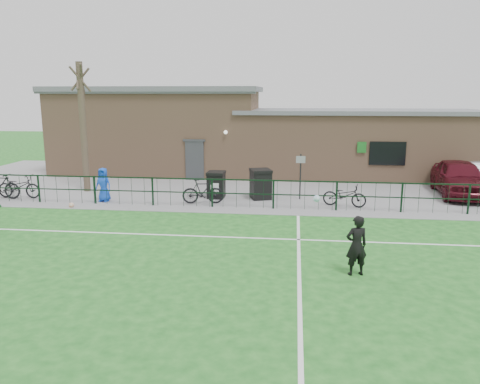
# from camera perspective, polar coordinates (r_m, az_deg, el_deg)

# --- Properties ---
(ground) EXTENTS (90.00, 90.00, 0.00)m
(ground) POSITION_cam_1_polar(r_m,az_deg,el_deg) (11.49, -2.97, -11.50)
(ground) COLOR #1A5B1D
(ground) RESTS_ON ground
(paving_strip) EXTENTS (34.00, 13.00, 0.02)m
(paving_strip) POSITION_cam_1_polar(r_m,az_deg,el_deg) (24.39, 2.33, 1.10)
(paving_strip) COLOR gray
(paving_strip) RESTS_ON ground
(pitch_line_touch) EXTENTS (28.00, 0.10, 0.01)m
(pitch_line_touch) POSITION_cam_1_polar(r_m,az_deg,el_deg) (18.84, 0.99, -2.12)
(pitch_line_touch) COLOR white
(pitch_line_touch) RESTS_ON ground
(pitch_line_mid) EXTENTS (28.00, 0.10, 0.01)m
(pitch_line_mid) POSITION_cam_1_polar(r_m,az_deg,el_deg) (15.20, -0.44, -5.56)
(pitch_line_mid) COLOR white
(pitch_line_mid) RESTS_ON ground
(pitch_line_perp) EXTENTS (0.10, 16.00, 0.01)m
(pitch_line_perp) POSITION_cam_1_polar(r_m,az_deg,el_deg) (11.34, 7.26, -11.88)
(pitch_line_perp) COLOR white
(pitch_line_perp) RESTS_ON ground
(perimeter_fence) EXTENTS (28.00, 0.10, 1.20)m
(perimeter_fence) POSITION_cam_1_polar(r_m,az_deg,el_deg) (18.90, 1.06, -0.22)
(perimeter_fence) COLOR black
(perimeter_fence) RESTS_ON ground
(bare_tree) EXTENTS (0.30, 0.30, 6.00)m
(bare_tree) POSITION_cam_1_polar(r_m,az_deg,el_deg) (23.13, -18.57, 7.39)
(bare_tree) COLOR #443629
(bare_tree) RESTS_ON ground
(wheelie_bin_left) EXTENTS (0.73, 0.83, 1.09)m
(wheelie_bin_left) POSITION_cam_1_polar(r_m,az_deg,el_deg) (20.80, -2.91, 0.78)
(wheelie_bin_left) COLOR black
(wheelie_bin_left) RESTS_ON paving_strip
(wheelie_bin_right) EXTENTS (1.05, 1.12, 1.22)m
(wheelie_bin_right) POSITION_cam_1_polar(r_m,az_deg,el_deg) (20.61, 2.52, 0.87)
(wheelie_bin_right) COLOR black
(wheelie_bin_right) RESTS_ON paving_strip
(sign_post) EXTENTS (0.06, 0.06, 2.00)m
(sign_post) POSITION_cam_1_polar(r_m,az_deg,el_deg) (20.56, 7.36, 1.86)
(sign_post) COLOR black
(sign_post) RESTS_ON paving_strip
(car_maroon) EXTENTS (2.35, 4.93, 1.63)m
(car_maroon) POSITION_cam_1_polar(r_m,az_deg,el_deg) (23.42, 25.18, 1.58)
(car_maroon) COLOR #4A0D17
(car_maroon) RESTS_ON paving_strip
(bicycle_c) EXTENTS (1.97, 0.69, 1.04)m
(bicycle_c) POSITION_cam_1_polar(r_m,az_deg,el_deg) (22.94, -25.35, 0.62)
(bicycle_c) COLOR black
(bicycle_c) RESTS_ON paving_strip
(bicycle_d) EXTENTS (1.79, 0.74, 1.05)m
(bicycle_d) POSITION_cam_1_polar(r_m,az_deg,el_deg) (19.71, -4.54, 0.07)
(bicycle_d) COLOR black
(bicycle_d) RESTS_ON paving_strip
(bicycle_e) EXTENTS (1.86, 1.04, 0.93)m
(bicycle_e) POSITION_cam_1_polar(r_m,az_deg,el_deg) (19.64, 12.62, -0.40)
(bicycle_e) COLOR black
(bicycle_e) RESTS_ON paving_strip
(spectator_child) EXTENTS (0.78, 0.57, 1.46)m
(spectator_child) POSITION_cam_1_polar(r_m,az_deg,el_deg) (20.87, -16.32, 0.87)
(spectator_child) COLOR blue
(spectator_child) RESTS_ON paving_strip
(goalkeeper_kick) EXTENTS (1.35, 2.95, 1.57)m
(goalkeeper_kick) POSITION_cam_1_polar(r_m,az_deg,el_deg) (12.37, 13.84, -6.15)
(goalkeeper_kick) COLOR black
(goalkeeper_kick) RESTS_ON ground
(ball_ground) EXTENTS (0.21, 0.21, 0.21)m
(ball_ground) POSITION_cam_1_polar(r_m,az_deg,el_deg) (20.32, -19.85, -1.51)
(ball_ground) COLOR white
(ball_ground) RESTS_ON ground
(clubhouse) EXTENTS (24.25, 5.40, 4.96)m
(clubhouse) POSITION_cam_1_polar(r_m,az_deg,el_deg) (27.12, 0.99, 6.91)
(clubhouse) COLOR #A07859
(clubhouse) RESTS_ON ground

